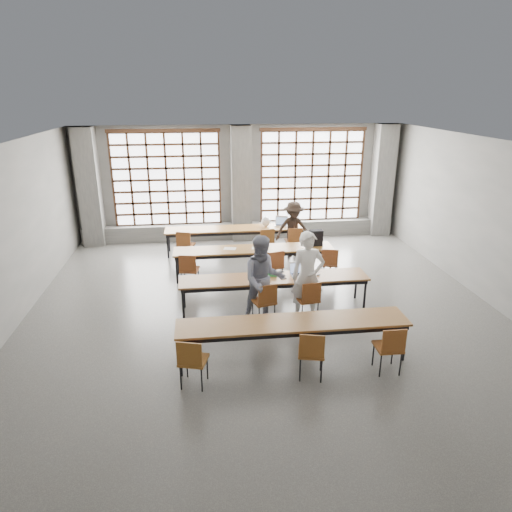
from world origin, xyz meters
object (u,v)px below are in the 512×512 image
Objects in this scene: chair_near_right at (390,345)px; desk_row_d at (293,325)px; chair_near_left at (192,358)px; red_pouch at (193,357)px; student_male at (308,276)px; chair_back_right at (294,239)px; chair_front_right at (309,297)px; green_box at (271,274)px; chair_back_left at (185,243)px; student_back at (293,229)px; chair_front_left at (265,299)px; student_female at (263,280)px; desk_row_a at (235,230)px; laptop_front at (298,272)px; mouse at (318,275)px; desk_row_c at (274,280)px; chair_mid_centre at (274,264)px; plastic_bag at (266,222)px; backpack at (316,238)px; desk_row_b at (254,251)px; chair_mid_right at (329,261)px; phone at (283,278)px; laptop_back at (281,223)px; chair_back_mid at (266,240)px; chair_near_mid at (312,350)px.

desk_row_d is at bearing 157.23° from chair_near_right.
chair_near_left is 0.09m from red_pouch.
chair_back_right is at bearing 82.73° from student_male.
chair_front_right reaches higher than green_box.
chair_near_right is 3.52× the size of green_box.
student_back is (3.02, 0.13, 0.25)m from chair_back_left.
chair_front_left is 0.49× the size of student_female.
desk_row_a is at bearing 79.57° from red_pouch.
laptop_front is (0.85, 0.61, -0.11)m from student_female.
chair_front_right is 1.00× the size of chair_near_right.
student_back is (-0.44, 5.89, 0.25)m from chair_near_right.
mouse is at bearing -47.57° from chair_back_left.
desk_row_c is at bearing -82.02° from desk_row_a.
chair_back_right is at bearing 70.31° from chair_front_left.
student_male is at bearing -78.03° from chair_mid_centre.
desk_row_a is at bearing 104.91° from student_male.
student_female reaches higher than plastic_bag.
chair_front_left is at bearing -122.85° from backpack.
desk_row_b is at bearing 93.13° from desk_row_d.
chair_mid_centre is at bearing 179.96° from chair_mid_right.
desk_row_d is at bearing -88.37° from green_box.
student_back reaches higher than red_pouch.
student_back is 12.06× the size of phone.
laptop_back is (2.79, 0.73, 0.25)m from chair_back_left.
chair_mid_right is 0.49× the size of student_female.
mouse is at bearing -92.24° from chair_back_right.
mouse is at bearing 60.96° from chair_front_right.
student_female is 6.32× the size of plastic_bag.
chair_near_left is (-3.29, -3.91, 0.00)m from chair_mid_right.
backpack is at bearing 70.69° from desk_row_d.
laptop_back is (0.29, 3.78, 0.00)m from laptop_front.
chair_back_left and chair_front_right have the same top height.
chair_front_right is at bearing -96.97° from chair_back_right.
laptop_front is (2.26, 2.72, 0.25)m from chair_near_left.
chair_near_right is at bearing -91.59° from student_back.
backpack is at bearing -74.77° from chair_back_right.
laptop_back reaches higher than chair_near_right.
phone is 2.41m from backpack.
chair_back_mid is at bearing 68.28° from desk_row_b.
chair_front_right is at bearing -119.04° from mouse.
chair_front_right is 2.02m from chair_near_mid.
student_female is 4.02m from student_back.
student_female is (1.65, -3.66, 0.37)m from chair_back_left.
chair_near_left is 2.30× the size of laptop_front.
chair_front_right is 8.98× the size of mouse.
chair_front_right is (1.14, -4.41, -0.13)m from desk_row_a.
desk_row_c is 0.15m from green_box.
plastic_bag reaches higher than chair_mid_right.
desk_row_a is 30.77× the size of phone.
chair_mid_right is 3.52× the size of green_box.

